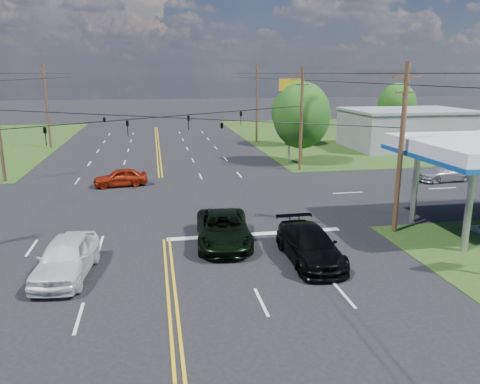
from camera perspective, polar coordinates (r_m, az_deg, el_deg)
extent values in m
plane|color=black|center=(33.80, -9.37, -1.19)|extent=(280.00, 280.00, 0.00)
cube|color=#214415|center=(74.22, 18.26, 6.67)|extent=(46.00, 48.00, 0.03)
cube|color=silver|center=(26.72, 1.87, -5.19)|extent=(10.00, 0.50, 0.02)
cube|color=slate|center=(61.14, 19.61, 7.16)|extent=(14.00, 10.00, 4.40)
cylinder|color=#A5A5AA|center=(26.18, 26.12, -1.76)|extent=(0.36, 0.36, 4.65)
cylinder|color=#A5A5AA|center=(30.19, 20.58, 0.77)|extent=(0.36, 0.36, 4.65)
cylinder|color=#42291C|center=(27.47, 19.01, 4.81)|extent=(0.28, 0.28, 9.50)
cube|color=#42291C|center=(27.16, 19.70, 13.05)|extent=(1.60, 0.12, 0.12)
cube|color=#42291C|center=(27.18, 19.56, 11.37)|extent=(1.20, 0.10, 0.10)
cylinder|color=#42291C|center=(43.92, 7.47, 8.73)|extent=(0.28, 0.28, 9.50)
cube|color=#42291C|center=(43.72, 7.64, 13.89)|extent=(1.60, 0.12, 0.12)
cube|color=#42291C|center=(43.73, 7.61, 12.84)|extent=(1.20, 0.10, 0.10)
cylinder|color=#42291C|center=(62.01, -22.48, 9.61)|extent=(0.28, 0.28, 10.00)
cube|color=#42291C|center=(61.89, -22.86, 13.47)|extent=(1.60, 0.12, 0.12)
cube|color=#42291C|center=(61.89, -22.78, 12.73)|extent=(1.20, 0.10, 0.10)
cylinder|color=#42291C|center=(62.20, 2.05, 10.67)|extent=(0.28, 0.28, 10.00)
cube|color=#42291C|center=(62.08, 2.09, 14.54)|extent=(1.60, 0.12, 0.12)
cube|color=#42291C|center=(62.08, 2.08, 13.80)|extent=(1.20, 0.10, 0.10)
imported|color=black|center=(28.96, -22.63, 6.29)|extent=(0.17, 0.21, 1.05)
imported|color=black|center=(31.40, -13.54, 7.53)|extent=(0.17, 0.21, 1.05)
imported|color=black|center=(34.31, -6.29, 8.38)|extent=(0.17, 0.21, 1.05)
imported|color=black|center=(37.91, 0.11, 9.01)|extent=(0.17, 0.21, 1.05)
imported|color=black|center=(35.62, -16.20, 8.56)|extent=(1.24, 0.26, 0.50)
imported|color=black|center=(30.38, -2.24, 8.22)|extent=(1.24, 0.26, 0.50)
cylinder|color=black|center=(33.42, 13.63, 13.89)|extent=(0.04, 100.00, 0.04)
cylinder|color=black|center=(33.43, 13.57, 12.86)|extent=(0.04, 100.00, 0.04)
cylinder|color=#42291C|center=(47.44, 7.40, 5.36)|extent=(0.36, 0.36, 3.30)
ellipsoid|color=#144D18|center=(47.05, 7.52, 9.25)|extent=(5.70, 5.70, 6.60)
cylinder|color=#42291C|center=(59.55, 6.17, 6.98)|extent=(0.36, 0.36, 2.86)
ellipsoid|color=#144D18|center=(59.27, 6.25, 9.67)|extent=(4.94, 4.94, 5.72)
cylinder|color=#42291C|center=(71.83, 18.40, 7.67)|extent=(0.36, 0.36, 3.08)
ellipsoid|color=#144D18|center=(71.58, 18.59, 10.06)|extent=(5.32, 5.32, 6.16)
imported|color=black|center=(25.06, -2.05, -4.50)|extent=(3.28, 6.23, 1.67)
imported|color=black|center=(23.05, 8.49, -6.41)|extent=(2.33, 5.66, 1.64)
imported|color=white|center=(22.49, -20.43, -7.51)|extent=(2.73, 5.49, 1.80)
imported|color=maroon|center=(39.07, -14.38, 1.74)|extent=(4.43, 2.28, 1.44)
imported|color=#B5B6BB|center=(43.35, 23.75, 2.18)|extent=(5.12, 2.41, 1.44)
cylinder|color=#A5A5AA|center=(47.44, 6.09, 8.51)|extent=(0.20, 0.20, 8.40)
cube|color=gold|center=(47.22, 6.21, 12.86)|extent=(2.32, 0.69, 1.16)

